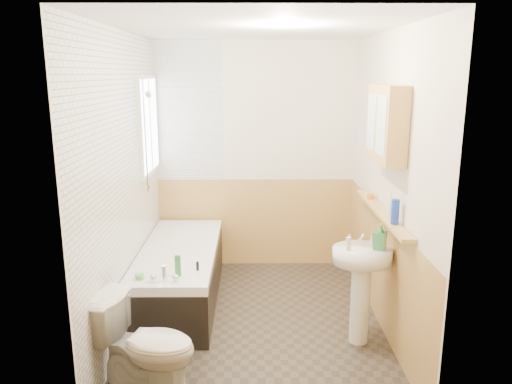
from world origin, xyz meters
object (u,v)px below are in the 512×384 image
bathtub (180,273)px  pine_shelf (381,212)px  sink (361,275)px  toilet (146,346)px  medicine_cabinet (386,124)px

bathtub → pine_shelf: 1.99m
sink → pine_shelf: size_ratio=0.61×
toilet → medicine_cabinet: medicine_cabinet is taller
toilet → medicine_cabinet: 2.42m
sink → medicine_cabinet: 1.22m
pine_shelf → toilet: bearing=-153.0°
toilet → bathtub: bearing=13.8°
bathtub → medicine_cabinet: bearing=-19.2°
toilet → medicine_cabinet: bearing=-50.3°
sink → toilet: bearing=-143.7°
sink → medicine_cabinet: bearing=57.7°
bathtub → medicine_cabinet: size_ratio=2.78×
sink → pine_shelf: 0.56m
bathtub → pine_shelf: (1.77, -0.51, 0.75)m
toilet → pine_shelf: 2.13m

